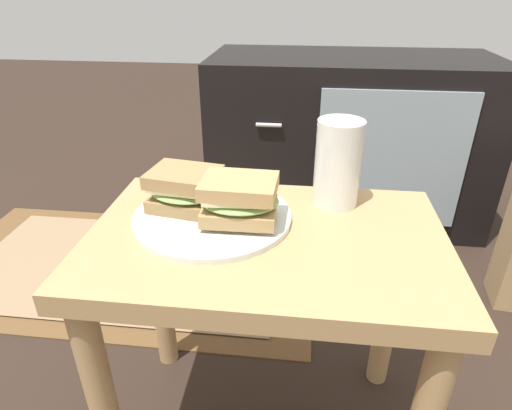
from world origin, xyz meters
TOP-DOWN VIEW (x-y plane):
  - side_table at (0.00, 0.00)m, footprint 0.56×0.36m
  - tv_cabinet at (0.20, 0.95)m, footprint 0.96×0.46m
  - area_rug at (-0.49, 0.48)m, footprint 1.17×0.64m
  - plate at (-0.09, 0.04)m, footprint 0.26×0.26m
  - sandwich_front at (-0.14, 0.05)m, footprint 0.13×0.11m
  - sandwich_back at (-0.04, 0.02)m, footprint 0.13×0.10m
  - beer_glass at (0.11, 0.12)m, footprint 0.08×0.08m

SIDE VIEW (x-z plane):
  - area_rug at x=-0.49m, z-range 0.00..0.01m
  - tv_cabinet at x=0.20m, z-range 0.00..0.58m
  - side_table at x=0.00m, z-range 0.14..0.60m
  - plate at x=-0.09m, z-range 0.46..0.47m
  - sandwich_front at x=-0.14m, z-range 0.47..0.54m
  - sandwich_back at x=-0.04m, z-range 0.48..0.54m
  - beer_glass at x=0.11m, z-range 0.46..0.61m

